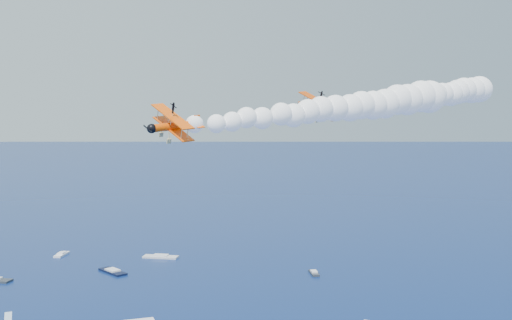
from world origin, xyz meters
name	(u,v)px	position (x,y,z in m)	size (l,w,h in m)	color
biplane_lead	(320,109)	(7.77, 22.40, 59.74)	(7.02, 7.88, 4.75)	#D84404
biplane_trail	(175,126)	(-19.21, 10.88, 57.92)	(7.15, 8.02, 4.83)	#FF5305
smoke_trail_lead	(415,98)	(31.77, 29.75, 61.61)	(47.56, 18.23, 9.03)	white
smoke_trail_trail	(329,109)	(5.42, 15.70, 59.79)	(48.67, 13.78, 9.03)	white
spectator_boats	(109,309)	(-4.45, 121.63, 0.35)	(234.45, 191.41, 0.70)	black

